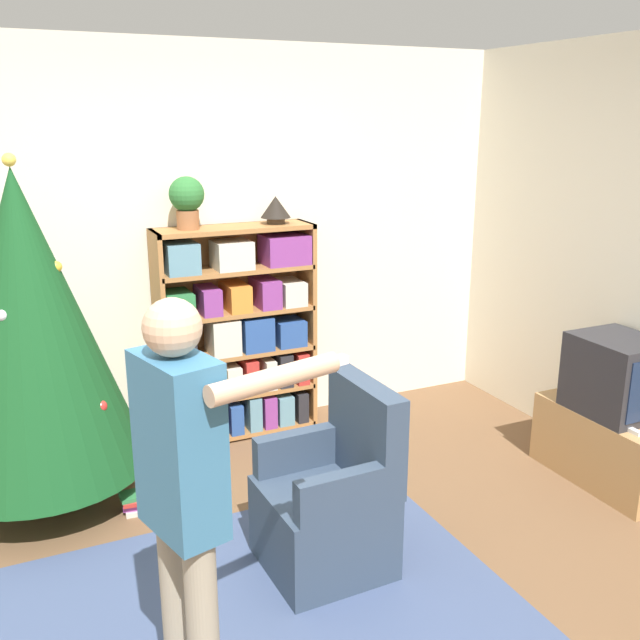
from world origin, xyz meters
TOP-DOWN VIEW (x-y plane):
  - ground_plane at (0.00, 0.00)m, footprint 14.00×14.00m
  - wall_back at (0.00, 2.13)m, footprint 8.00×0.10m
  - area_rug at (-0.20, -0.06)m, footprint 2.28×1.93m
  - bookshelf at (0.34, 1.90)m, footprint 1.05×0.30m
  - tv_stand at (2.13, 0.33)m, footprint 0.43×0.86m
  - television at (2.13, 0.33)m, footprint 0.42×0.50m
  - game_remote at (2.01, 0.07)m, footprint 0.04×0.12m
  - christmas_tree at (-0.97, 1.49)m, footprint 1.16×1.16m
  - armchair at (0.25, 0.27)m, footprint 0.59×0.58m
  - standing_person at (-0.61, -0.39)m, footprint 0.70×0.46m
  - potted_plant at (0.04, 1.91)m, footprint 0.22×0.22m
  - table_lamp at (0.63, 1.91)m, footprint 0.20×0.20m
  - book_pile_near_tree at (-0.50, 1.17)m, footprint 0.23×0.18m

SIDE VIEW (x-z plane):
  - ground_plane at x=0.00m, z-range 0.00..0.00m
  - area_rug at x=-0.20m, z-range 0.00..0.01m
  - book_pile_near_tree at x=-0.50m, z-range 0.00..0.11m
  - tv_stand at x=2.13m, z-range 0.00..0.44m
  - armchair at x=0.25m, z-range -0.14..0.78m
  - game_remote at x=2.01m, z-range 0.44..0.47m
  - television at x=2.13m, z-range 0.44..0.90m
  - bookshelf at x=0.34m, z-range -0.02..1.43m
  - standing_person at x=-0.61m, z-range 0.15..1.75m
  - christmas_tree at x=-0.97m, z-range 0.07..2.03m
  - wall_back at x=0.00m, z-range 0.00..2.60m
  - table_lamp at x=0.63m, z-range 1.46..1.64m
  - potted_plant at x=0.04m, z-range 1.47..1.80m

